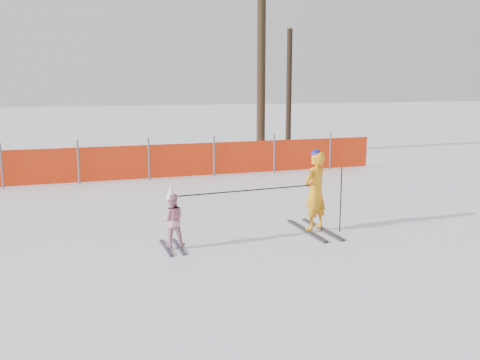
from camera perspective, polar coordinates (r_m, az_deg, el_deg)
name	(u,v)px	position (r m, az deg, el deg)	size (l,w,h in m)	color
ground	(249,237)	(10.06, 0.93, -6.10)	(120.00, 120.00, 0.00)	white
adult	(315,191)	(10.38, 8.02, -1.18)	(0.66, 1.63, 1.60)	black
child	(172,219)	(9.34, -7.29, -4.20)	(0.50, 0.96, 1.13)	black
ski_poles	(279,193)	(9.92, 4.22, -1.44)	(3.18, 0.22, 1.28)	black
safety_fence	(137,162)	(15.96, -10.98, 1.89)	(15.42, 0.06, 1.25)	#595960
tree_trunks	(268,79)	(21.73, 2.99, 10.70)	(1.37, 0.57, 6.31)	#302215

